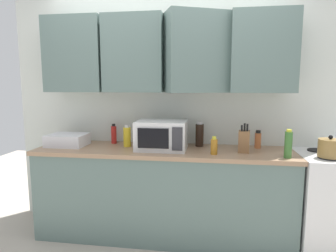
{
  "coord_description": "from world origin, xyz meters",
  "views": [
    {
      "loc": [
        0.46,
        -3.08,
        1.53
      ],
      "look_at": [
        0.04,
        -0.25,
        1.12
      ],
      "focal_mm": 31.32,
      "sensor_mm": 36.0,
      "label": 1
    }
  ],
  "objects_px": {
    "dish_rack": "(68,140)",
    "bottle_spice_jar": "(258,140)",
    "knife_block": "(244,141)",
    "bottle_red_sauce": "(114,134)",
    "bottle_green_oil": "(288,144)",
    "bottle_amber_vinegar": "(214,146)",
    "bottle_soy_dark": "(200,135)",
    "kettle": "(330,148)",
    "microwave": "(162,135)",
    "bottle_yellow_mustard": "(127,136)"
  },
  "relations": [
    {
      "from": "knife_block",
      "to": "microwave",
      "type": "bearing_deg",
      "value": 179.35
    },
    {
      "from": "dish_rack",
      "to": "bottle_spice_jar",
      "type": "relative_size",
      "value": 2.13
    },
    {
      "from": "bottle_red_sauce",
      "to": "dish_rack",
      "type": "bearing_deg",
      "value": -156.53
    },
    {
      "from": "knife_block",
      "to": "bottle_amber_vinegar",
      "type": "distance_m",
      "value": 0.3
    },
    {
      "from": "knife_block",
      "to": "bottle_amber_vinegar",
      "type": "bearing_deg",
      "value": -155.29
    },
    {
      "from": "kettle",
      "to": "knife_block",
      "type": "distance_m",
      "value": 0.71
    },
    {
      "from": "kettle",
      "to": "bottle_amber_vinegar",
      "type": "distance_m",
      "value": 0.97
    },
    {
      "from": "knife_block",
      "to": "bottle_soy_dark",
      "type": "height_order",
      "value": "knife_block"
    },
    {
      "from": "kettle",
      "to": "microwave",
      "type": "bearing_deg",
      "value": 174.62
    },
    {
      "from": "kettle",
      "to": "bottle_soy_dark",
      "type": "bearing_deg",
      "value": 163.45
    },
    {
      "from": "bottle_green_oil",
      "to": "bottle_amber_vinegar",
      "type": "bearing_deg",
      "value": 176.3
    },
    {
      "from": "kettle",
      "to": "bottle_spice_jar",
      "type": "xyz_separation_m",
      "value": [
        -0.54,
        0.33,
        -0.01
      ]
    },
    {
      "from": "knife_block",
      "to": "bottle_amber_vinegar",
      "type": "relative_size",
      "value": 1.66
    },
    {
      "from": "bottle_red_sauce",
      "to": "bottle_soy_dark",
      "type": "distance_m",
      "value": 0.91
    },
    {
      "from": "microwave",
      "to": "bottle_yellow_mustard",
      "type": "xyz_separation_m",
      "value": [
        -0.37,
        0.08,
        -0.04
      ]
    },
    {
      "from": "knife_block",
      "to": "bottle_red_sauce",
      "type": "bearing_deg",
      "value": 170.75
    },
    {
      "from": "dish_rack",
      "to": "knife_block",
      "type": "relative_size",
      "value": 1.39
    },
    {
      "from": "bottle_yellow_mustard",
      "to": "bottle_amber_vinegar",
      "type": "relative_size",
      "value": 1.34
    },
    {
      "from": "kettle",
      "to": "bottle_amber_vinegar",
      "type": "height_order",
      "value": "kettle"
    },
    {
      "from": "bottle_yellow_mustard",
      "to": "bottle_soy_dark",
      "type": "height_order",
      "value": "bottle_soy_dark"
    },
    {
      "from": "kettle",
      "to": "dish_rack",
      "type": "height_order",
      "value": "kettle"
    },
    {
      "from": "knife_block",
      "to": "bottle_red_sauce",
      "type": "height_order",
      "value": "knife_block"
    },
    {
      "from": "bottle_soy_dark",
      "to": "bottle_spice_jar",
      "type": "relative_size",
      "value": 1.41
    },
    {
      "from": "kettle",
      "to": "bottle_soy_dark",
      "type": "distance_m",
      "value": 1.17
    },
    {
      "from": "bottle_green_oil",
      "to": "bottle_red_sauce",
      "type": "xyz_separation_m",
      "value": [
        -1.68,
        0.38,
        -0.02
      ]
    },
    {
      "from": "knife_block",
      "to": "bottle_green_oil",
      "type": "relative_size",
      "value": 1.1
    },
    {
      "from": "bottle_red_sauce",
      "to": "bottle_amber_vinegar",
      "type": "height_order",
      "value": "bottle_red_sauce"
    },
    {
      "from": "microwave",
      "to": "bottle_amber_vinegar",
      "type": "relative_size",
      "value": 2.93
    },
    {
      "from": "knife_block",
      "to": "bottle_red_sauce",
      "type": "xyz_separation_m",
      "value": [
        -1.33,
        0.22,
        -0.01
      ]
    },
    {
      "from": "microwave",
      "to": "dish_rack",
      "type": "xyz_separation_m",
      "value": [
        -0.99,
        0.02,
        -0.08
      ]
    },
    {
      "from": "bottle_red_sauce",
      "to": "bottle_amber_vinegar",
      "type": "relative_size",
      "value": 1.28
    },
    {
      "from": "knife_block",
      "to": "bottle_amber_vinegar",
      "type": "xyz_separation_m",
      "value": [
        -0.27,
        -0.13,
        -0.03
      ]
    },
    {
      "from": "bottle_red_sauce",
      "to": "bottle_spice_jar",
      "type": "bearing_deg",
      "value": -0.75
    },
    {
      "from": "bottle_amber_vinegar",
      "to": "bottle_soy_dark",
      "type": "relative_size",
      "value": 0.65
    },
    {
      "from": "bottle_green_oil",
      "to": "bottle_soy_dark",
      "type": "relative_size",
      "value": 0.98
    },
    {
      "from": "bottle_green_oil",
      "to": "bottle_red_sauce",
      "type": "bearing_deg",
      "value": 167.16
    },
    {
      "from": "bottle_soy_dark",
      "to": "knife_block",
      "type": "bearing_deg",
      "value": -25.72
    },
    {
      "from": "knife_block",
      "to": "bottle_soy_dark",
      "type": "relative_size",
      "value": 1.08
    },
    {
      "from": "kettle",
      "to": "microwave",
      "type": "xyz_separation_m",
      "value": [
        -1.48,
        0.14,
        0.05
      ]
    },
    {
      "from": "kettle",
      "to": "bottle_green_oil",
      "type": "relative_size",
      "value": 0.77
    },
    {
      "from": "bottle_yellow_mustard",
      "to": "bottle_soy_dark",
      "type": "xyz_separation_m",
      "value": [
        0.73,
        0.11,
        0.02
      ]
    },
    {
      "from": "microwave",
      "to": "dish_rack",
      "type": "relative_size",
      "value": 1.26
    },
    {
      "from": "bottle_red_sauce",
      "to": "bottle_soy_dark",
      "type": "xyz_separation_m",
      "value": [
        0.91,
        -0.01,
        0.02
      ]
    },
    {
      "from": "microwave",
      "to": "bottle_green_oil",
      "type": "relative_size",
      "value": 1.93
    },
    {
      "from": "dish_rack",
      "to": "bottle_yellow_mustard",
      "type": "xyz_separation_m",
      "value": [
        0.62,
        0.06,
        0.04
      ]
    },
    {
      "from": "bottle_red_sauce",
      "to": "knife_block",
      "type": "bearing_deg",
      "value": -9.25
    },
    {
      "from": "kettle",
      "to": "bottle_green_oil",
      "type": "xyz_separation_m",
      "value": [
        -0.35,
        -0.04,
        0.03
      ]
    },
    {
      "from": "dish_rack",
      "to": "bottle_spice_jar",
      "type": "xyz_separation_m",
      "value": [
        1.92,
        0.17,
        0.02
      ]
    },
    {
      "from": "bottle_green_oil",
      "to": "bottle_amber_vinegar",
      "type": "distance_m",
      "value": 0.63
    },
    {
      "from": "knife_block",
      "to": "bottle_green_oil",
      "type": "distance_m",
      "value": 0.39
    }
  ]
}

